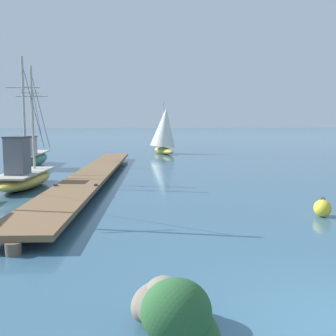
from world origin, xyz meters
The scene contains 6 objects.
floating_dock centered at (-5.72, 15.35, 0.36)m, with size 2.48×23.80×0.53m.
fishing_boat_1 centered at (-10.57, 21.32, 0.67)m, with size 1.76×7.33×6.44m.
fishing_boat_2 centered at (-8.57, 12.92, 0.64)m, with size 1.99×6.51×5.90m.
shore_rock_mid_cluster centered at (-2.78, 0.35, 0.32)m, with size 1.35×1.35×0.69m.
mooring_buoy centered at (2.52, 6.83, 0.28)m, with size 0.55×0.55×0.62m.
distant_sailboat centered at (-1.29, 32.12, 2.20)m, with size 3.22×4.79×4.81m.
Camera 1 is at (-3.06, -5.27, 2.99)m, focal length 42.72 mm.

